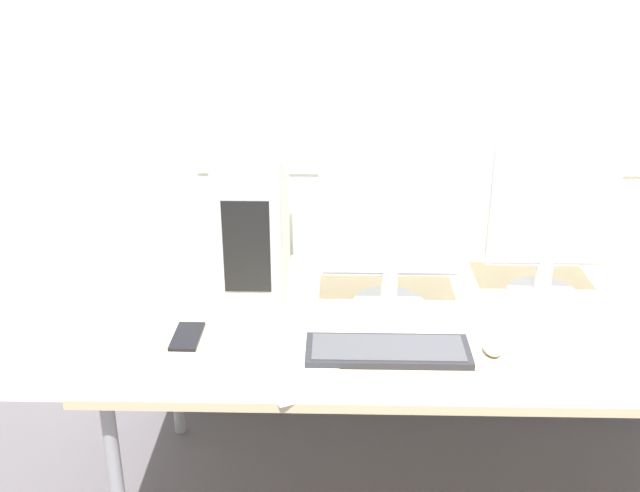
# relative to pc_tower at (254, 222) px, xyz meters

# --- Properties ---
(wall_back) EXTENTS (8.00, 0.07, 2.70)m
(wall_back) POSITION_rel_pc_tower_xyz_m (0.66, 0.41, 0.39)
(wall_back) COLOR silver
(wall_back) RESTS_ON ground_plane
(desk) EXTENTS (2.17, 0.92, 0.72)m
(desk) POSITION_rel_pc_tower_xyz_m (0.66, -0.18, -0.28)
(desk) COLOR #D1BA8E
(desk) RESTS_ON ground_plane
(pc_tower) EXTENTS (0.20, 0.41, 0.47)m
(pc_tower) POSITION_rel_pc_tower_xyz_m (0.00, 0.00, 0.00)
(pc_tower) COLOR silver
(pc_tower) RESTS_ON desk
(monitor_main) EXTENTS (0.44, 0.22, 0.51)m
(monitor_main) POSITION_rel_pc_tower_xyz_m (0.43, -0.11, 0.02)
(monitor_main) COLOR #B7B7BC
(monitor_main) RESTS_ON desk
(monitor_right_near) EXTENTS (0.38, 0.22, 0.50)m
(monitor_right_near) POSITION_rel_pc_tower_xyz_m (0.92, -0.02, 0.01)
(monitor_right_near) COLOR #B7B7BC
(monitor_right_near) RESTS_ON desk
(keyboard) EXTENTS (0.46, 0.16, 0.02)m
(keyboard) POSITION_rel_pc_tower_xyz_m (0.41, -0.40, -0.23)
(keyboard) COLOR #28282D
(keyboard) RESTS_ON desk
(mouse) EXTENTS (0.05, 0.09, 0.03)m
(mouse) POSITION_rel_pc_tower_xyz_m (0.70, -0.38, -0.22)
(mouse) COLOR #B2B2B7
(mouse) RESTS_ON desk
(cell_phone) EXTENTS (0.08, 0.16, 0.01)m
(cell_phone) POSITION_rel_pc_tower_xyz_m (-0.17, -0.32, -0.23)
(cell_phone) COLOR black
(cell_phone) RESTS_ON desk
(paper_sheet_left) EXTENTS (0.32, 0.36, 0.00)m
(paper_sheet_left) POSITION_rel_pc_tower_xyz_m (0.16, -0.48, -0.24)
(paper_sheet_left) COLOR white
(paper_sheet_left) RESTS_ON desk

